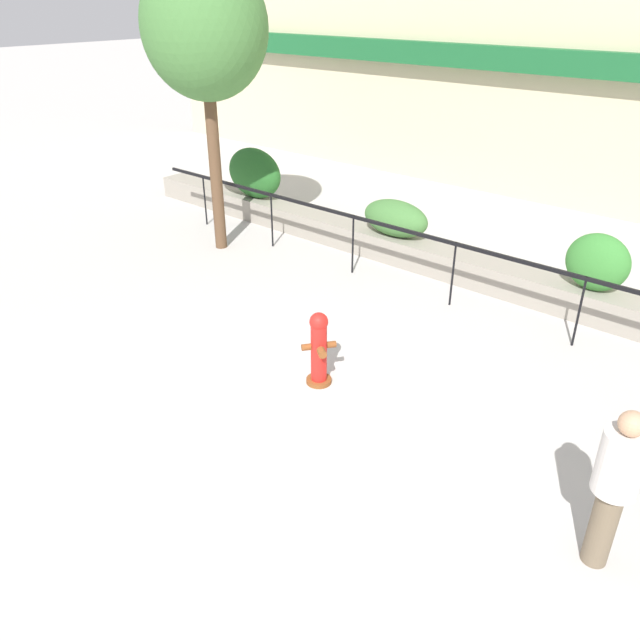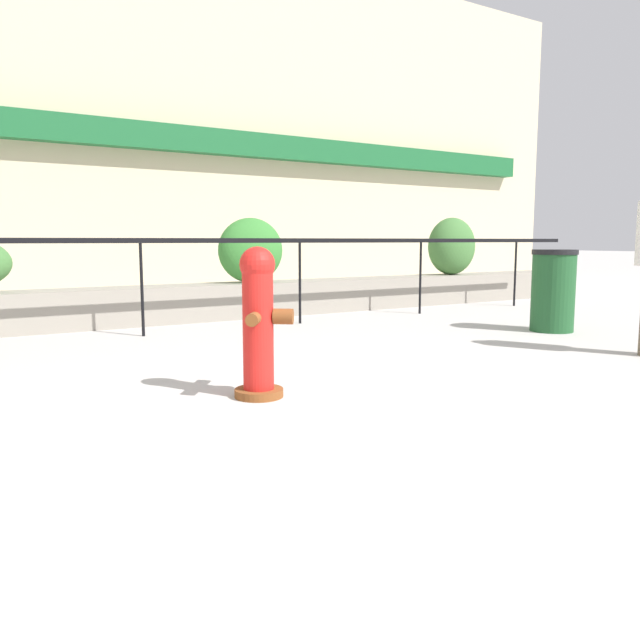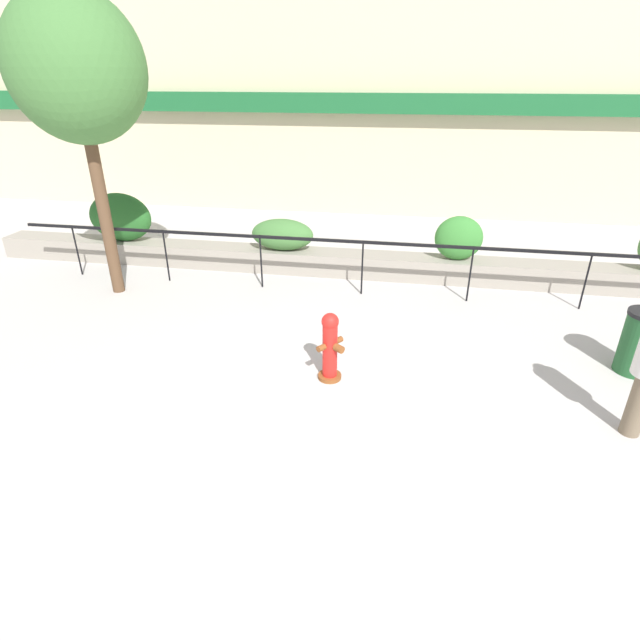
{
  "view_description": "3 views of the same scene",
  "coord_description": "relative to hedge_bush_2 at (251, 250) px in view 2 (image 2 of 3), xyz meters",
  "views": [
    {
      "loc": [
        4.59,
        -3.9,
        4.84
      ],
      "look_at": [
        -0.35,
        1.85,
        0.81
      ],
      "focal_mm": 35.0,
      "sensor_mm": 36.0,
      "label": 1
    },
    {
      "loc": [
        -2.12,
        -2.36,
        1.12
      ],
      "look_at": [
        0.55,
        1.86,
        0.48
      ],
      "focal_mm": 35.0,
      "sensor_mm": 36.0,
      "label": 2
    },
    {
      "loc": [
        0.82,
        -4.72,
        4.14
      ],
      "look_at": [
        -0.32,
        1.75,
        0.89
      ],
      "focal_mm": 28.0,
      "sensor_mm": 36.0,
      "label": 3
    }
  ],
  "objects": [
    {
      "name": "ground_plane",
      "position": [
        -1.95,
        -6.0,
        -0.98
      ],
      "size": [
        120.0,
        120.0,
        0.0
      ],
      "primitive_type": "plane",
      "color": "#BCB7B2"
    },
    {
      "name": "building_facade",
      "position": [
        -1.95,
        5.98,
        3.01
      ],
      "size": [
        30.0,
        1.36,
        8.0
      ],
      "color": "beige",
      "rests_on": "ground"
    },
    {
      "name": "planter_wall_low",
      "position": [
        -1.95,
        0.0,
        -0.73
      ],
      "size": [
        18.0,
        0.7,
        0.5
      ],
      "primitive_type": "cube",
      "color": "gray",
      "rests_on": "ground"
    },
    {
      "name": "fence_railing_segment",
      "position": [
        -1.95,
        -1.1,
        0.04
      ],
      "size": [
        15.0,
        0.05,
        1.15
      ],
      "color": "black",
      "rests_on": "ground"
    },
    {
      "name": "hedge_bush_2",
      "position": [
        0.0,
        0.0,
        0.0
      ],
      "size": [
        1.01,
        0.59,
        0.95
      ],
      "primitive_type": "ellipsoid",
      "color": "#387F33",
      "rests_on": "planter_wall_low"
    },
    {
      "name": "hedge_bush_3",
      "position": [
        4.04,
        0.0,
        0.04
      ],
      "size": [
        0.96,
        0.7,
        1.03
      ],
      "primitive_type": "ellipsoid",
      "color": "#427538",
      "rests_on": "planter_wall_low"
    },
    {
      "name": "fire_hydrant",
      "position": [
        -2.09,
        -4.41,
        -0.42
      ],
      "size": [
        0.49,
        0.49,
        1.08
      ],
      "color": "brown",
      "rests_on": "ground"
    },
    {
      "name": "trash_bin",
      "position": [
        2.47,
        -3.4,
        -0.47
      ],
      "size": [
        0.55,
        0.55,
        1.01
      ],
      "color": "#1E5128",
      "rests_on": "ground"
    }
  ]
}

